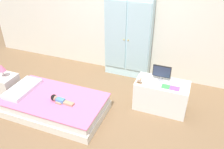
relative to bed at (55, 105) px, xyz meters
name	(u,v)px	position (x,y,z in m)	size (l,w,h in m)	color
ground_plane	(95,117)	(0.64, 0.11, -0.14)	(10.00, 10.00, 0.02)	brown
back_wall	(129,5)	(0.64, 1.69, 1.22)	(6.40, 0.05, 2.70)	silver
bed	(55,105)	(0.00, 0.00, 0.00)	(1.57, 0.88, 0.27)	silver
pillow	(23,89)	(-0.59, 0.00, 0.17)	(0.32, 0.63, 0.06)	silver
doll	(58,99)	(0.11, -0.04, 0.17)	(0.39, 0.14, 0.10)	#4C84C6
nightstand	(7,85)	(-1.06, 0.12, 0.05)	(0.35, 0.35, 0.36)	silver
table_lamp	(2,68)	(-1.06, 0.12, 0.39)	(0.13, 0.13, 0.23)	#B7B2AD
wardrobe	(128,37)	(0.70, 1.53, 0.66)	(0.87, 0.26, 1.58)	silver
tv_stand	(161,96)	(1.53, 0.70, 0.11)	(0.81, 0.42, 0.48)	silver
tv_monitor	(162,72)	(1.49, 0.77, 0.50)	(0.28, 0.10, 0.25)	#99999E
rocking_horse_toy	(140,81)	(1.20, 0.56, 0.40)	(0.08, 0.04, 0.10)	#8E6642
book_green	(166,86)	(1.59, 0.60, 0.36)	(0.12, 0.10, 0.01)	#429E51
book_purple	(175,88)	(1.72, 0.60, 0.36)	(0.15, 0.10, 0.01)	#8E51B2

